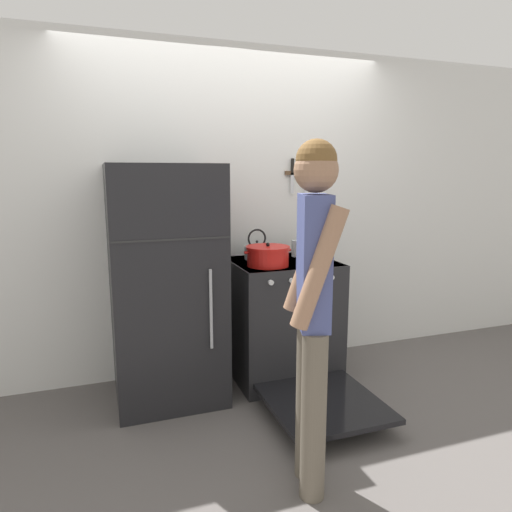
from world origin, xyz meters
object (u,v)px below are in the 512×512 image
(refrigerator, at_px, (166,284))
(tea_kettle, at_px, (257,250))
(stove_range, at_px, (284,321))
(dutch_oven_pot, at_px, (268,256))
(utensil_jar, at_px, (298,248))
(person, at_px, (313,299))

(refrigerator, relative_size, tea_kettle, 6.79)
(stove_range, xyz_separation_m, tea_kettle, (-0.16, 0.17, 0.53))
(dutch_oven_pot, bearing_deg, utensil_jar, 36.96)
(tea_kettle, bearing_deg, refrigerator, -168.09)
(dutch_oven_pot, height_order, utensil_jar, utensil_jar)
(tea_kettle, bearing_deg, stove_range, -47.32)
(stove_range, bearing_deg, utensil_jar, 42.98)
(person, bearing_deg, dutch_oven_pot, 6.53)
(refrigerator, distance_m, utensil_jar, 1.10)
(stove_range, height_order, dutch_oven_pot, dutch_oven_pot)
(stove_range, height_order, tea_kettle, tea_kettle)
(stove_range, height_order, utensil_jar, utensil_jar)
(stove_range, distance_m, utensil_jar, 0.60)
(stove_range, relative_size, dutch_oven_pot, 4.00)
(utensil_jar, xyz_separation_m, person, (-0.56, -1.38, -0.00))
(person, bearing_deg, refrigerator, 39.41)
(refrigerator, xyz_separation_m, utensil_jar, (1.08, 0.16, 0.17))
(refrigerator, xyz_separation_m, stove_range, (0.89, -0.02, -0.36))
(utensil_jar, bearing_deg, tea_kettle, -178.96)
(refrigerator, height_order, person, person)
(stove_range, relative_size, utensil_jar, 5.28)
(refrigerator, distance_m, stove_range, 0.96)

